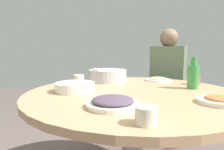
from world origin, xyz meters
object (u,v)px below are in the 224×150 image
object	(u,v)px
rice_bowl	(108,75)
diner_left	(168,71)
tea_cup_far	(195,80)
dish_tofu_braise	(219,100)
dish_eggplant	(113,102)
tea_cup_side	(79,79)
stool_for_diner_left	(166,121)
green_bottle	(193,76)
round_dining_table	(133,108)
tea_cup_near	(146,116)
soup_bowl	(75,87)
dish_noodles	(158,79)

from	to	relation	value
rice_bowl	diner_left	world-z (taller)	diner_left
rice_bowl	tea_cup_far	xyz separation A→B (m)	(-0.17, -0.67, -0.02)
dish_tofu_braise	dish_eggplant	world-z (taller)	dish_eggplant
rice_bowl	tea_cup_side	distance (m)	0.26
dish_tofu_braise	tea_cup_side	xyz separation A→B (m)	(0.57, 0.78, 0.02)
tea_cup_far	stool_for_diner_left	bearing A→B (deg)	2.94
green_bottle	diner_left	world-z (taller)	diner_left
round_dining_table	tea_cup_near	bearing A→B (deg)	177.75
green_bottle	tea_cup_far	bearing A→B (deg)	-28.26
dish_tofu_braise	tea_cup_near	distance (m)	0.49
tea_cup_side	diner_left	xyz separation A→B (m)	(0.55, -0.86, 0.00)
soup_bowl	tea_cup_near	distance (m)	0.66
tea_cup_side	rice_bowl	bearing A→B (deg)	-58.78
tea_cup_near	tea_cup_far	size ratio (longest dim) A/B	1.06
dish_eggplant	diner_left	bearing A→B (deg)	-27.08
dish_tofu_braise	dish_noodles	size ratio (longest dim) A/B	0.99
diner_left	green_bottle	bearing A→B (deg)	175.75
dish_noodles	dish_eggplant	bearing A→B (deg)	152.84
soup_bowl	dish_noodles	bearing A→B (deg)	-55.62
green_bottle	tea_cup_near	xyz separation A→B (m)	(-0.64, 0.43, -0.06)
tea_cup_near	diner_left	size ratio (longest dim) A/B	0.10
dish_noodles	tea_cup_side	bearing A→B (deg)	103.08
tea_cup_far	diner_left	distance (m)	0.59
soup_bowl	diner_left	xyz separation A→B (m)	(0.83, -0.84, 0.01)
dish_eggplant	green_bottle	xyz separation A→B (m)	(0.42, -0.55, 0.07)
green_bottle	stool_for_diner_left	xyz separation A→B (m)	(0.75, -0.06, -0.59)
round_dining_table	tea_cup_near	xyz separation A→B (m)	(-0.57, 0.02, 0.14)
green_bottle	tea_cup_near	size ratio (longest dim) A/B	2.73
dish_eggplant	tea_cup_far	bearing A→B (deg)	-47.23
dish_tofu_braise	tea_cup_side	world-z (taller)	tea_cup_side
soup_bowl	stool_for_diner_left	bearing A→B (deg)	-45.05
tea_cup_near	stool_for_diner_left	xyz separation A→B (m)	(1.39, -0.49, -0.54)
dish_eggplant	stool_for_diner_left	size ratio (longest dim) A/B	0.54
rice_bowl	green_bottle	xyz separation A→B (m)	(-0.33, -0.58, 0.04)
soup_bowl	dish_noodles	xyz separation A→B (m)	(0.43, -0.63, -0.01)
green_bottle	diner_left	xyz separation A→B (m)	(0.75, -0.06, -0.05)
tea_cup_near	tea_cup_side	distance (m)	0.92
rice_bowl	dish_eggplant	xyz separation A→B (m)	(-0.76, -0.03, -0.03)
round_dining_table	soup_bowl	bearing A→B (deg)	91.22
dish_tofu_braise	dish_noodles	distance (m)	0.73
dish_noodles	tea_cup_side	world-z (taller)	tea_cup_side
rice_bowl	dish_tofu_braise	distance (m)	0.90
round_dining_table	tea_cup_far	world-z (taller)	tea_cup_far
green_bottle	stool_for_diner_left	world-z (taller)	green_bottle
dish_noodles	tea_cup_side	xyz separation A→B (m)	(-0.15, 0.65, 0.02)
green_bottle	stool_for_diner_left	size ratio (longest dim) A/B	0.47
green_bottle	diner_left	distance (m)	0.76
round_dining_table	soup_bowl	distance (m)	0.39
dish_eggplant	tea_cup_side	world-z (taller)	tea_cup_side
tea_cup_near	tea_cup_far	xyz separation A→B (m)	(0.80, -0.52, 0.00)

